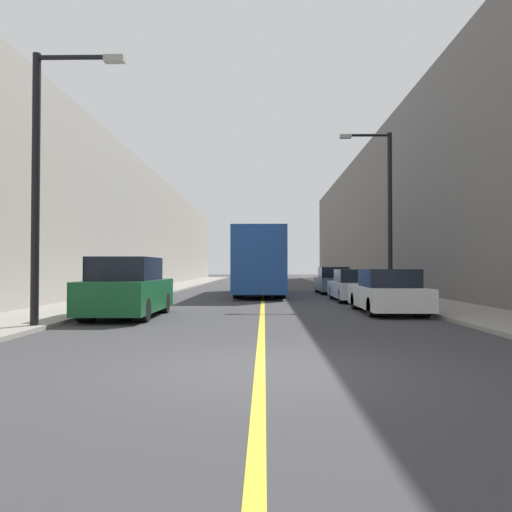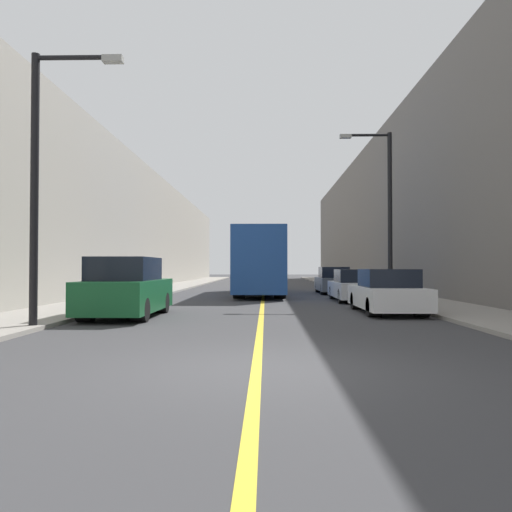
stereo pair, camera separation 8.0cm
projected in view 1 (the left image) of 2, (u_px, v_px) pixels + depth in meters
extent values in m
plane|color=#38383A|center=(260.00, 369.00, 7.49)|extent=(200.00, 200.00, 0.00)
cube|color=gray|center=(174.00, 287.00, 37.59)|extent=(2.93, 72.00, 0.11)
cube|color=gray|center=(353.00, 287.00, 37.37)|extent=(2.93, 72.00, 0.11)
cube|color=gray|center=(129.00, 230.00, 37.75)|extent=(4.00, 72.00, 8.78)
cube|color=#66605B|center=(399.00, 212.00, 37.44)|extent=(4.00, 72.00, 11.36)
cube|color=gold|center=(263.00, 288.00, 37.48)|extent=(0.16, 72.00, 0.01)
cube|color=#1E4793|center=(260.00, 261.00, 27.98)|extent=(2.58, 11.14, 3.21)
cube|color=black|center=(259.00, 247.00, 22.46)|extent=(2.19, 0.04, 1.45)
cylinder|color=black|center=(239.00, 289.00, 24.51)|extent=(0.57, 0.96, 0.96)
cylinder|color=black|center=(280.00, 289.00, 24.48)|extent=(0.57, 0.96, 0.96)
cylinder|color=black|center=(245.00, 284.00, 31.41)|extent=(0.57, 0.96, 0.96)
cylinder|color=black|center=(276.00, 284.00, 31.38)|extent=(0.57, 0.96, 0.96)
cube|color=#145128|center=(128.00, 295.00, 15.33)|extent=(1.96, 4.58, 0.93)
cube|color=black|center=(126.00, 269.00, 15.12)|extent=(1.72, 2.52, 0.70)
cube|color=black|center=(104.00, 294.00, 13.08)|extent=(1.66, 0.04, 0.42)
cylinder|color=black|center=(87.00, 310.00, 13.92)|extent=(0.43, 0.68, 0.68)
cylinder|color=black|center=(141.00, 310.00, 13.89)|extent=(0.43, 0.68, 0.68)
cylinder|color=black|center=(117.00, 303.00, 16.75)|extent=(0.43, 0.68, 0.68)
cylinder|color=black|center=(162.00, 303.00, 16.73)|extent=(0.43, 0.68, 0.68)
cube|color=silver|center=(387.00, 297.00, 16.73)|extent=(1.87, 4.55, 0.69)
cube|color=black|center=(389.00, 278.00, 16.52)|extent=(1.64, 2.05, 0.59)
cube|color=black|center=(406.00, 297.00, 14.49)|extent=(1.59, 0.04, 0.31)
cylinder|color=black|center=(375.00, 307.00, 15.33)|extent=(0.41, 0.62, 0.62)
cylinder|color=black|center=(422.00, 307.00, 15.30)|extent=(0.41, 0.62, 0.62)
cylinder|color=black|center=(358.00, 301.00, 18.15)|extent=(0.41, 0.62, 0.62)
cylinder|color=black|center=(398.00, 301.00, 18.12)|extent=(0.41, 0.62, 0.62)
cube|color=silver|center=(355.00, 290.00, 22.56)|extent=(1.86, 4.64, 0.68)
cube|color=black|center=(355.00, 276.00, 22.34)|extent=(1.64, 2.09, 0.58)
cube|color=black|center=(365.00, 289.00, 20.27)|extent=(1.58, 0.04, 0.31)
cylinder|color=black|center=(343.00, 296.00, 21.12)|extent=(0.41, 0.62, 0.62)
cylinder|color=black|center=(378.00, 296.00, 21.10)|extent=(0.41, 0.62, 0.62)
cylinder|color=black|center=(334.00, 293.00, 24.00)|extent=(0.41, 0.62, 0.62)
cylinder|color=black|center=(364.00, 293.00, 23.98)|extent=(0.41, 0.62, 0.62)
cube|color=#51565B|center=(333.00, 284.00, 29.22)|extent=(1.77, 4.43, 0.74)
cube|color=black|center=(333.00, 272.00, 29.01)|extent=(1.56, 2.00, 0.63)
cube|color=black|center=(338.00, 283.00, 27.04)|extent=(1.50, 0.04, 0.33)
cylinder|color=black|center=(324.00, 289.00, 27.85)|extent=(0.39, 0.62, 0.62)
cylinder|color=black|center=(348.00, 289.00, 27.83)|extent=(0.39, 0.62, 0.62)
cylinder|color=black|center=(318.00, 287.00, 30.60)|extent=(0.39, 0.62, 0.62)
cylinder|color=black|center=(341.00, 287.00, 30.58)|extent=(0.39, 0.62, 0.62)
cylinder|color=black|center=(36.00, 189.00, 12.31)|extent=(0.20, 0.20, 6.74)
cylinder|color=black|center=(76.00, 57.00, 12.37)|extent=(1.93, 0.12, 0.12)
cube|color=#999993|center=(114.00, 59.00, 12.35)|extent=(0.50, 0.24, 0.16)
cylinder|color=black|center=(390.00, 216.00, 21.87)|extent=(0.20, 0.20, 7.35)
cylinder|color=black|center=(367.00, 135.00, 21.97)|extent=(1.93, 0.12, 0.12)
cube|color=#999993|center=(346.00, 136.00, 21.98)|extent=(0.50, 0.24, 0.16)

